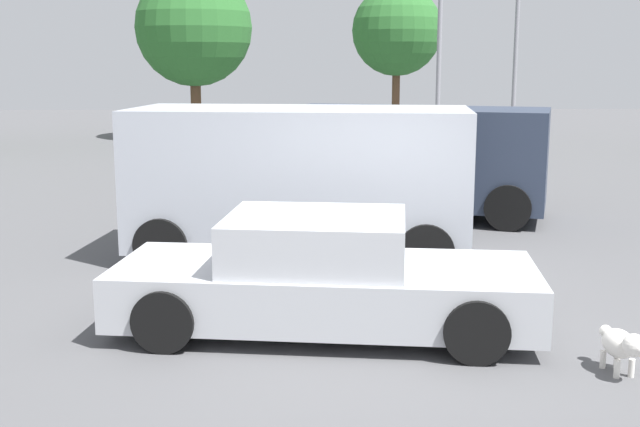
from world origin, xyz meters
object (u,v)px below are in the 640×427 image
sedan_foreground (323,278)px  light_post_mid (440,12)px  suv_dark (416,157)px  dog (622,345)px  van_white (301,178)px

sedan_foreground → light_post_mid: size_ratio=0.74×
suv_dark → dog: bearing=114.2°
sedan_foreground → van_white: van_white is taller
van_white → light_post_mid: 13.71m
sedan_foreground → dog: size_ratio=7.06×
sedan_foreground → light_post_mid: (3.97, 15.88, 3.72)m
van_white → suv_dark: (2.16, 3.25, -0.09)m
sedan_foreground → van_white: (-0.22, 3.20, 0.61)m
dog → van_white: (-2.94, 4.53, 0.90)m
van_white → sedan_foreground: bearing=-78.5°
suv_dark → light_post_mid: size_ratio=0.80×
van_white → light_post_mid: size_ratio=0.80×
dog → suv_dark: bearing=177.2°
dog → suv_dark: suv_dark is taller
suv_dark → sedan_foreground: bearing=91.6°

